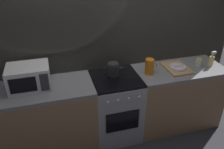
# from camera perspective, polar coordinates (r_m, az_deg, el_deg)

# --- Properties ---
(ground_plane) EXTENTS (8.00, 8.00, 0.00)m
(ground_plane) POSITION_cam_1_polar(r_m,az_deg,el_deg) (3.40, 0.81, -14.07)
(ground_plane) COLOR #2D2D33
(back_wall) EXTENTS (3.60, 0.05, 2.40)m
(back_wall) POSITION_cam_1_polar(r_m,az_deg,el_deg) (3.01, -0.81, 7.15)
(back_wall) COLOR #B2AD9E
(back_wall) RESTS_ON ground_plane
(counter_left) EXTENTS (1.20, 0.60, 0.90)m
(counter_left) POSITION_cam_1_polar(r_m,az_deg,el_deg) (3.03, -15.96, -10.48)
(counter_left) COLOR #997251
(counter_left) RESTS_ON ground_plane
(stove_unit) EXTENTS (0.60, 0.63, 0.90)m
(stove_unit) POSITION_cam_1_polar(r_m,az_deg,el_deg) (3.11, 0.87, -8.00)
(stove_unit) COLOR #9E9EA3
(stove_unit) RESTS_ON ground_plane
(counter_right) EXTENTS (1.20, 0.60, 0.90)m
(counter_right) POSITION_cam_1_polar(r_m,az_deg,el_deg) (3.43, 15.47, -5.23)
(counter_right) COLOR #997251
(counter_right) RESTS_ON ground_plane
(microwave) EXTENTS (0.46, 0.35, 0.27)m
(microwave) POSITION_cam_1_polar(r_m,az_deg,el_deg) (2.76, -19.79, -0.58)
(microwave) COLOR white
(microwave) RESTS_ON counter_left
(kettle) EXTENTS (0.28, 0.15, 0.17)m
(kettle) POSITION_cam_1_polar(r_m,az_deg,el_deg) (2.88, 0.35, 1.29)
(kettle) COLOR #262628
(kettle) RESTS_ON stove_unit
(pitcher) EXTENTS (0.16, 0.11, 0.20)m
(pitcher) POSITION_cam_1_polar(r_m,az_deg,el_deg) (2.95, 9.20, 1.96)
(pitcher) COLOR orange
(pitcher) RESTS_ON counter_right
(dish_pile) EXTENTS (0.30, 0.40, 0.06)m
(dish_pile) POSITION_cam_1_polar(r_m,az_deg,el_deg) (3.18, 15.73, 1.62)
(dish_pile) COLOR tan
(dish_pile) RESTS_ON counter_right
(spice_jar) EXTENTS (0.08, 0.08, 0.10)m
(spice_jar) POSITION_cam_1_polar(r_m,az_deg,el_deg) (3.34, 20.51, 2.83)
(spice_jar) COLOR silver
(spice_jar) RESTS_ON counter_right
(spray_bottle) EXTENTS (0.08, 0.06, 0.20)m
(spray_bottle) POSITION_cam_1_polar(r_m,az_deg,el_deg) (3.40, 23.30, 3.27)
(spray_bottle) COLOR #E5CC72
(spray_bottle) RESTS_ON counter_right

